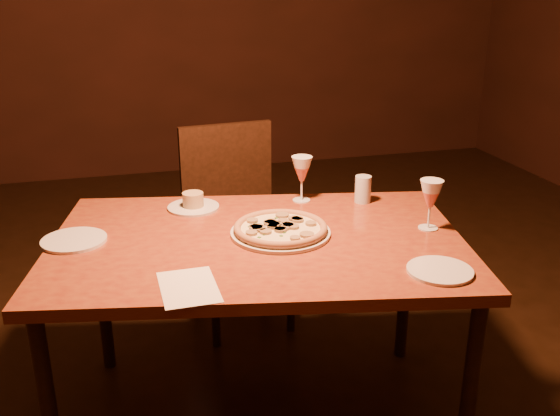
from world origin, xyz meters
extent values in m
cube|color=brown|center=(0.02, 0.18, 0.73)|extent=(1.54, 1.15, 0.04)
cylinder|color=black|center=(-0.52, 0.68, 0.35)|extent=(0.05, 0.05, 0.71)
cylinder|color=black|center=(0.57, -0.33, 0.35)|extent=(0.05, 0.05, 0.71)
cylinder|color=black|center=(0.72, 0.43, 0.35)|extent=(0.05, 0.05, 0.71)
cube|color=black|center=(0.11, 0.91, 0.48)|extent=(0.49, 0.49, 0.04)
cube|color=black|center=(0.09, 1.12, 0.72)|extent=(0.45, 0.08, 0.43)
cylinder|color=black|center=(-0.05, 0.72, 0.23)|extent=(0.04, 0.04, 0.46)
cylinder|color=black|center=(-0.09, 1.08, 0.23)|extent=(0.04, 0.04, 0.46)
cylinder|color=black|center=(0.31, 0.75, 0.23)|extent=(0.04, 0.04, 0.46)
cylinder|color=black|center=(0.28, 1.11, 0.23)|extent=(0.04, 0.04, 0.46)
cylinder|color=silver|center=(0.11, 0.19, 0.75)|extent=(0.34, 0.34, 0.01)
cylinder|color=beige|center=(0.11, 0.19, 0.76)|extent=(0.31, 0.31, 0.01)
torus|color=#B0774C|center=(0.11, 0.19, 0.77)|extent=(0.32, 0.32, 0.03)
cylinder|color=silver|center=(-0.15, 0.53, 0.75)|extent=(0.20, 0.20, 0.01)
cylinder|color=tan|center=(-0.15, 0.53, 0.78)|extent=(0.08, 0.08, 0.05)
cylinder|color=silver|center=(0.51, 0.42, 0.80)|extent=(0.06, 0.06, 0.11)
cylinder|color=silver|center=(-0.58, 0.31, 0.75)|extent=(0.22, 0.22, 0.01)
cylinder|color=silver|center=(0.49, -0.22, 0.75)|extent=(0.20, 0.20, 0.01)
cube|color=silver|center=(-0.25, -0.12, 0.75)|extent=(0.16, 0.24, 0.00)
camera|label=1|loc=(-0.41, -1.72, 1.58)|focal=40.00mm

